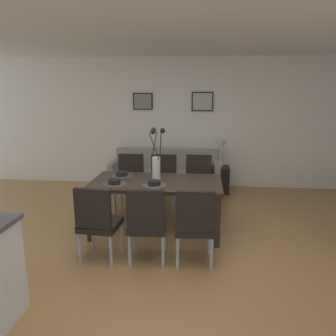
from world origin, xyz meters
name	(u,v)px	position (x,y,z in m)	size (l,w,h in m)	color
ground_plane	(166,260)	(0.00, 0.00, 0.00)	(9.00, 9.00, 0.00)	#A87A47
back_wall_panel	(184,123)	(0.00, 3.25, 1.30)	(9.00, 0.10, 2.60)	white
ceiling_panel	(170,29)	(0.00, 0.40, 2.64)	(9.00, 7.20, 0.08)	white
dining_table	(156,186)	(-0.23, 0.83, 0.66)	(1.80, 0.94, 0.74)	#33261E
dining_chair_near_left	(97,220)	(-0.79, -0.07, 0.51)	(0.47, 0.47, 0.92)	black
dining_chair_near_right	(130,179)	(-0.79, 1.68, 0.51)	(0.44, 0.44, 0.92)	black
dining_chair_far_left	(147,221)	(-0.22, -0.04, 0.51)	(0.47, 0.47, 0.92)	black
dining_chair_far_right	(163,180)	(-0.24, 1.69, 0.51)	(0.44, 0.44, 0.92)	black
dining_chair_mid_left	(195,223)	(0.33, -0.03, 0.51)	(0.46, 0.46, 0.92)	black
dining_chair_mid_right	(198,181)	(0.34, 1.73, 0.51)	(0.46, 0.46, 0.92)	black
centerpiece_vase	(156,161)	(-0.23, 0.83, 1.02)	(0.21, 0.23, 0.73)	silver
placemat_near_left	(114,184)	(-0.77, 0.62, 0.74)	(0.32, 0.32, 0.01)	#4C4742
bowl_near_left	(114,181)	(-0.77, 0.62, 0.78)	(0.17, 0.17, 0.07)	black
placemat_near_right	(122,176)	(-0.77, 1.04, 0.74)	(0.32, 0.32, 0.01)	#4C4742
bowl_near_right	(122,173)	(-0.77, 1.04, 0.78)	(0.17, 0.17, 0.07)	black
placemat_far_left	(154,185)	(-0.23, 0.62, 0.74)	(0.32, 0.32, 0.01)	#4C4742
bowl_far_left	(154,183)	(-0.23, 0.62, 0.78)	(0.17, 0.17, 0.07)	black
sofa	(166,178)	(-0.31, 2.70, 0.28)	(2.07, 0.84, 0.80)	gray
side_table	(220,180)	(0.74, 2.74, 0.26)	(0.36, 0.36, 0.52)	black
table_lamp	(221,148)	(0.74, 2.74, 0.89)	(0.22, 0.22, 0.51)	beige
framed_picture_left	(143,101)	(-0.83, 3.18, 1.73)	(0.40, 0.03, 0.34)	black
framed_picture_center	(202,102)	(0.37, 3.18, 1.73)	(0.43, 0.03, 0.38)	black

